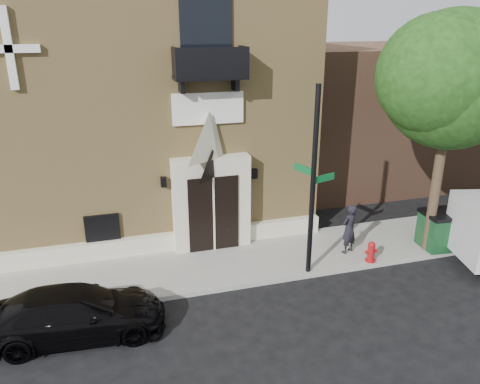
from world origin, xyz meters
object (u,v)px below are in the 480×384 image
object	(u,v)px
dumpster	(450,228)
fire_hydrant	(371,252)
black_sedan	(76,313)
pedestrian_near	(349,229)
street_sign	(313,183)

from	to	relation	value
dumpster	fire_hydrant	bearing A→B (deg)	-171.83
black_sedan	pedestrian_near	distance (m)	8.84
fire_hydrant	dumpster	bearing A→B (deg)	4.65
dumpster	pedestrian_near	distance (m)	3.62
dumpster	pedestrian_near	size ratio (longest dim) A/B	1.19
street_sign	fire_hydrant	size ratio (longest dim) A/B	8.16
black_sedan	dumpster	size ratio (longest dim) A/B	2.18
black_sedan	fire_hydrant	world-z (taller)	black_sedan
black_sedan	street_sign	xyz separation A→B (m)	(6.84, 1.12, 2.41)
street_sign	pedestrian_near	xyz separation A→B (m)	(1.78, 0.77, -2.05)
black_sedan	street_sign	size ratio (longest dim) A/B	0.77
pedestrian_near	fire_hydrant	bearing A→B (deg)	93.92
black_sedan	street_sign	bearing A→B (deg)	-77.72
street_sign	fire_hydrant	world-z (taller)	street_sign
fire_hydrant	dumpster	world-z (taller)	dumpster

